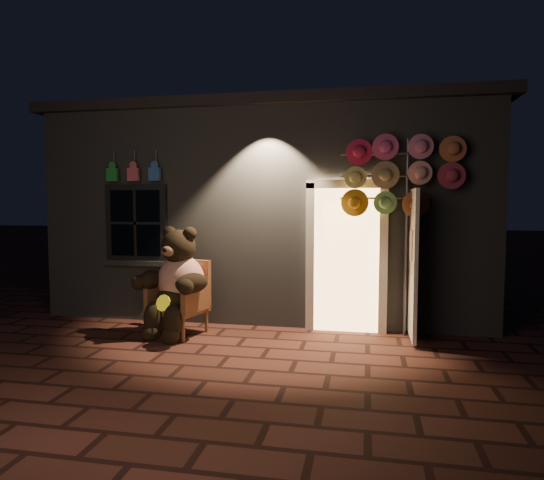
# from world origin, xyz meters

# --- Properties ---
(ground) EXTENTS (60.00, 60.00, 0.00)m
(ground) POSITION_xyz_m (0.00, 0.00, 0.00)
(ground) COLOR #532820
(ground) RESTS_ON ground
(shop_building) EXTENTS (7.30, 5.95, 3.51)m
(shop_building) POSITION_xyz_m (0.00, 3.99, 1.74)
(shop_building) COLOR slate
(shop_building) RESTS_ON ground
(wicker_armchair) EXTENTS (0.85, 0.81, 1.04)m
(wicker_armchair) POSITION_xyz_m (-0.95, 0.91, 0.52)
(wicker_armchair) COLOR brown
(wicker_armchair) RESTS_ON ground
(teddy_bear) EXTENTS (1.10, 0.99, 1.57)m
(teddy_bear) POSITION_xyz_m (-0.98, 0.78, 0.74)
(teddy_bear) COLOR red
(teddy_bear) RESTS_ON ground
(hat_rack) EXTENTS (1.63, 0.22, 2.76)m
(hat_rack) POSITION_xyz_m (2.05, 1.28, 2.24)
(hat_rack) COLOR #59595E
(hat_rack) RESTS_ON ground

